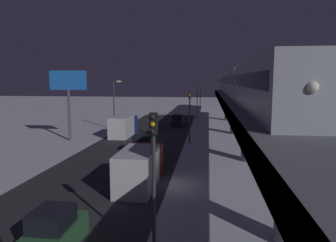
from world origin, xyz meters
name	(u,v)px	position (x,y,z in m)	size (l,w,h in m)	color
ground_plane	(165,184)	(0.00, 0.00, 0.00)	(240.00, 240.00, 0.00)	silver
avenue_asphalt	(98,181)	(5.21, 0.00, 0.00)	(11.00, 93.28, 0.01)	#28282D
elevated_railway	(263,121)	(-6.91, 0.00, 4.84)	(5.00, 93.28, 5.59)	slate
subway_train	(234,82)	(-7.00, -26.93, 7.37)	(2.94, 74.07, 3.40)	#999EA8
sedan_black	(178,121)	(2.01, -30.53, 0.80)	(1.80, 4.65, 1.97)	black
sedan_white	(142,146)	(3.81, -9.56, 0.80)	(1.80, 4.69, 1.97)	silver
sedan_green_2	(53,234)	(3.81, 9.84, 0.80)	(1.80, 4.06, 1.97)	#2D6038
box_truck	(123,126)	(8.61, -19.79, 1.35)	(2.40, 7.40, 2.80)	navy
delivery_van	(140,167)	(1.81, 0.35, 1.35)	(2.40, 7.40, 2.80)	#A51E1E
traffic_light_near	(154,166)	(-0.89, 10.01, 4.20)	(0.32, 0.44, 6.40)	#2D2D2D
traffic_light_mid	(190,109)	(-0.89, -15.31, 4.20)	(0.32, 0.44, 6.40)	#2D2D2D
traffic_light_far	(197,98)	(-0.89, -40.64, 4.20)	(0.32, 0.44, 6.40)	#2D2D2D
traffic_light_distant	(200,93)	(-0.89, -65.97, 4.20)	(0.32, 0.44, 6.40)	#2D2D2D
commercial_billboard	(68,87)	(14.45, -15.36, 6.83)	(4.80, 0.36, 8.90)	#4C4C51
street_lamp_far	(115,99)	(11.28, -25.00, 4.81)	(1.35, 0.44, 7.65)	#38383D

